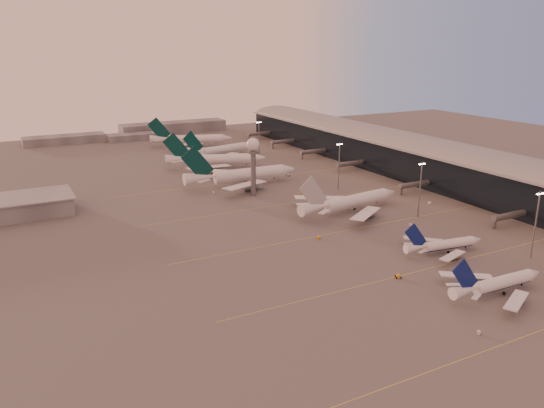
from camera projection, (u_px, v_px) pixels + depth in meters
name	position (u px, v px, depth m)	size (l,w,h in m)	color
ground	(407.00, 292.00, 165.45)	(700.00, 700.00, 0.00)	#545252
taxiway_markings	(372.00, 225.00, 226.21)	(180.00, 185.25, 0.02)	gold
terminal	(422.00, 159.00, 303.64)	(57.00, 362.00, 23.04)	black
radar_tower	(253.00, 155.00, 263.10)	(6.40, 6.40, 31.10)	slate
mast_a	(536.00, 222.00, 187.30)	(3.60, 0.56, 25.00)	slate
mast_b	(420.00, 187.00, 232.50)	(3.60, 0.56, 25.00)	slate
mast_c	(339.00, 164.00, 276.81)	(3.60, 0.56, 25.00)	slate
mast_d	(259.00, 138.00, 352.07)	(3.60, 0.56, 25.00)	slate
distant_horizon	(143.00, 131.00, 440.60)	(165.00, 37.50, 9.00)	slate
narrowbody_near	(497.00, 285.00, 162.72)	(37.99, 30.33, 14.84)	white
narrowbody_mid	(444.00, 246.00, 194.95)	(33.82, 26.83, 13.25)	white
widebody_white	(350.00, 204.00, 242.48)	(58.21, 46.37, 20.52)	white
greentail_a	(242.00, 177.00, 288.01)	(65.89, 53.18, 23.93)	white
greentail_b	(216.00, 162.00, 327.20)	(60.18, 47.79, 22.73)	white
greentail_c	(220.00, 152.00, 359.29)	(55.41, 44.28, 20.39)	white
greentail_d	(192.00, 141.00, 396.18)	(59.35, 47.17, 22.32)	white
gsv_truck_a	(479.00, 330.00, 141.15)	(5.31, 4.18, 2.06)	silver
gsv_tug_mid	(398.00, 276.00, 174.69)	(4.58, 3.79, 1.13)	gold
gsv_truck_b	(412.00, 224.00, 224.23)	(5.48, 2.98, 2.10)	silver
gsv_truck_c	(319.00, 235.00, 209.81)	(5.71, 6.24, 2.52)	gold
gsv_catering_b	(431.00, 200.00, 254.40)	(6.03, 4.03, 4.55)	silver
gsv_tug_far	(299.00, 195.00, 268.35)	(4.17, 4.15, 1.05)	gold
gsv_truck_d	(213.00, 191.00, 272.50)	(4.19, 6.07, 2.31)	silver
gsv_tug_hangar	(288.00, 175.00, 308.12)	(4.31, 3.70, 1.06)	silver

